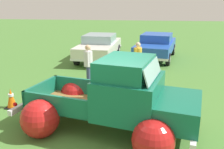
{
  "coord_description": "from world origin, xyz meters",
  "views": [
    {
      "loc": [
        0.97,
        -5.8,
        3.19
      ],
      "look_at": [
        0.0,
        1.36,
        1.06
      ],
      "focal_mm": 39.44,
      "sensor_mm": 36.0,
      "label": 1
    }
  ],
  "objects_px": {
    "vintage_pickup_truck": "(119,103)",
    "spectator_1": "(88,63)",
    "lane_cone_0": "(11,98)",
    "spectator_0": "(138,58)",
    "show_car_1": "(156,45)",
    "show_car_0": "(99,46)"
  },
  "relations": [
    {
      "from": "vintage_pickup_truck",
      "to": "spectator_1",
      "type": "relative_size",
      "value": 3.01
    },
    {
      "from": "lane_cone_0",
      "to": "spectator_0",
      "type": "bearing_deg",
      "value": 43.68
    },
    {
      "from": "show_car_1",
      "to": "spectator_1",
      "type": "bearing_deg",
      "value": -16.84
    },
    {
      "from": "vintage_pickup_truck",
      "to": "show_car_1",
      "type": "distance_m",
      "value": 8.8
    },
    {
      "from": "vintage_pickup_truck",
      "to": "show_car_0",
      "type": "bearing_deg",
      "value": 116.82
    },
    {
      "from": "spectator_1",
      "to": "lane_cone_0",
      "type": "height_order",
      "value": "spectator_1"
    },
    {
      "from": "spectator_1",
      "to": "show_car_1",
      "type": "bearing_deg",
      "value": 55.36
    },
    {
      "from": "spectator_1",
      "to": "lane_cone_0",
      "type": "bearing_deg",
      "value": -135.59
    },
    {
      "from": "show_car_0",
      "to": "show_car_1",
      "type": "bearing_deg",
      "value": 104.83
    },
    {
      "from": "spectator_1",
      "to": "lane_cone_0",
      "type": "xyz_separation_m",
      "value": [
        -1.92,
        -2.42,
        -0.62
      ]
    },
    {
      "from": "spectator_0",
      "to": "lane_cone_0",
      "type": "height_order",
      "value": "spectator_0"
    },
    {
      "from": "vintage_pickup_truck",
      "to": "lane_cone_0",
      "type": "height_order",
      "value": "vintage_pickup_truck"
    },
    {
      "from": "show_car_0",
      "to": "lane_cone_0",
      "type": "height_order",
      "value": "show_car_0"
    },
    {
      "from": "vintage_pickup_truck",
      "to": "lane_cone_0",
      "type": "xyz_separation_m",
      "value": [
        -3.49,
        0.94,
        -0.45
      ]
    },
    {
      "from": "lane_cone_0",
      "to": "spectator_1",
      "type": "bearing_deg",
      "value": 51.53
    },
    {
      "from": "show_car_0",
      "to": "lane_cone_0",
      "type": "distance_m",
      "value": 7.23
    },
    {
      "from": "vintage_pickup_truck",
      "to": "show_car_0",
      "type": "height_order",
      "value": "vintage_pickup_truck"
    },
    {
      "from": "vintage_pickup_truck",
      "to": "spectator_1",
      "type": "height_order",
      "value": "vintage_pickup_truck"
    },
    {
      "from": "spectator_1",
      "to": "lane_cone_0",
      "type": "distance_m",
      "value": 3.15
    },
    {
      "from": "vintage_pickup_truck",
      "to": "spectator_0",
      "type": "height_order",
      "value": "vintage_pickup_truck"
    },
    {
      "from": "vintage_pickup_truck",
      "to": "show_car_0",
      "type": "distance_m",
      "value": 8.25
    },
    {
      "from": "vintage_pickup_truck",
      "to": "spectator_1",
      "type": "distance_m",
      "value": 3.7
    }
  ]
}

